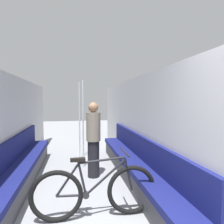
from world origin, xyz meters
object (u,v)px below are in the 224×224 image
object	(u,v)px
bench_seat_row_left	(18,173)
grab_pole_far	(80,122)
bench_seat_row_right	(134,166)
bicycle	(95,192)
passenger_standing	(93,139)
grab_pole_near	(83,125)

from	to	relation	value
bench_seat_row_left	grab_pole_far	xyz separation A→B (m)	(1.15, 1.75, 0.73)
bench_seat_row_right	grab_pole_far	xyz separation A→B (m)	(-1.04, 1.75, 0.73)
bicycle	passenger_standing	distance (m)	1.58
bench_seat_row_left	grab_pole_far	distance (m)	2.22
bench_seat_row_left	passenger_standing	bearing A→B (deg)	14.68
bench_seat_row_right	grab_pole_near	distance (m)	1.62
bicycle	bench_seat_row_left	bearing A→B (deg)	133.89
bicycle	grab_pole_near	size ratio (longest dim) A/B	0.82
passenger_standing	bicycle	bearing A→B (deg)	-97.53
bench_seat_row_left	grab_pole_far	world-z (taller)	grab_pole_far
bench_seat_row_left	grab_pole_near	xyz separation A→B (m)	(1.22, 1.07, 0.73)
grab_pole_far	passenger_standing	xyz separation A→B (m)	(0.25, -1.38, -0.22)
bench_seat_row_left	grab_pole_near	size ratio (longest dim) A/B	2.14
bench_seat_row_right	grab_pole_near	size ratio (longest dim) A/B	2.14
bench_seat_row_right	grab_pole_near	bearing A→B (deg)	132.19
bench_seat_row_left	bench_seat_row_right	bearing A→B (deg)	0.00
bench_seat_row_left	bicycle	world-z (taller)	bicycle
bench_seat_row_left	passenger_standing	xyz separation A→B (m)	(1.41, 0.37, 0.52)
bench_seat_row_left	passenger_standing	world-z (taller)	passenger_standing
bicycle	grab_pole_near	distance (m)	2.30
bench_seat_row_left	grab_pole_near	bearing A→B (deg)	41.09
passenger_standing	bench_seat_row_right	bearing A→B (deg)	-28.12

